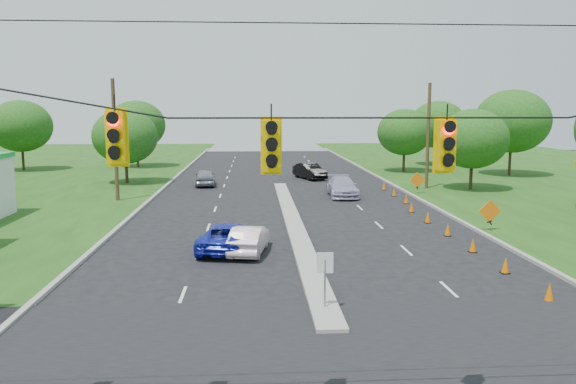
{
  "coord_description": "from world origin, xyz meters",
  "views": [
    {
      "loc": [
        -2.35,
        -12.03,
        6.76
      ],
      "look_at": [
        -0.69,
        14.83,
        2.8
      ],
      "focal_mm": 35.0,
      "sensor_mm": 36.0,
      "label": 1
    }
  ],
  "objects": [
    {
      "name": "tree_11",
      "position": [
        20.0,
        55.0,
        4.96
      ],
      "size": [
        6.72,
        6.72,
        7.84
      ],
      "color": "black",
      "rests_on": "ground"
    },
    {
      "name": "tree_5",
      "position": [
        -14.0,
        40.0,
        4.34
      ],
      "size": [
        5.88,
        5.88,
        6.86
      ],
      "color": "black",
      "rests_on": "ground"
    },
    {
      "name": "tree_10",
      "position": [
        24.0,
        44.0,
        5.58
      ],
      "size": [
        7.56,
        7.56,
        8.82
      ],
      "color": "black",
      "rests_on": "ground"
    },
    {
      "name": "cone_1",
      "position": [
        8.08,
        6.5,
        0.35
      ],
      "size": [
        0.32,
        0.32,
        0.7
      ],
      "primitive_type": "cone",
      "color": "#ED6200",
      "rests_on": "ground"
    },
    {
      "name": "white_sedan",
      "position": [
        -2.59,
        14.05,
        0.66
      ],
      "size": [
        2.06,
        4.21,
        1.33
      ],
      "primitive_type": "imported",
      "rotation": [
        0.0,
        0.0,
        2.97
      ],
      "color": "silver",
      "rests_on": "ground"
    },
    {
      "name": "blue_pickup",
      "position": [
        -3.63,
        14.63,
        0.68
      ],
      "size": [
        3.05,
        5.23,
        1.37
      ],
      "primitive_type": "imported",
      "rotation": [
        0.0,
        0.0,
        2.98
      ],
      "color": "#1B25B0",
      "rests_on": "ground"
    },
    {
      "name": "work_sign_2",
      "position": [
        10.8,
        32.0,
        1.09
      ],
      "size": [
        1.27,
        0.58,
        1.37
      ],
      "color": "black",
      "rests_on": "ground"
    },
    {
      "name": "signal_span",
      "position": [
        -0.05,
        -1.0,
        4.97
      ],
      "size": [
        25.6,
        0.32,
        9.0
      ],
      "color": "#422D1C",
      "rests_on": "ground"
    },
    {
      "name": "cone_6",
      "position": [
        8.08,
        24.0,
        0.35
      ],
      "size": [
        0.32,
        0.32,
        0.7
      ],
      "primitive_type": "cone",
      "color": "#ED6200",
      "rests_on": "ground"
    },
    {
      "name": "utility_pole_far_right",
      "position": [
        12.5,
        35.0,
        4.5
      ],
      "size": [
        0.28,
        0.28,
        9.0
      ],
      "primitive_type": "cylinder",
      "color": "#422D1C",
      "rests_on": "ground"
    },
    {
      "name": "cone_7",
      "position": [
        8.68,
        27.5,
        0.35
      ],
      "size": [
        0.32,
        0.32,
        0.7
      ],
      "primitive_type": "cone",
      "color": "#ED6200",
      "rests_on": "ground"
    },
    {
      "name": "dark_car_receding",
      "position": [
        3.16,
        42.62,
        0.78
      ],
      "size": [
        3.21,
        4.99,
        1.55
      ],
      "primitive_type": "imported",
      "rotation": [
        0.0,
        0.0,
        0.36
      ],
      "color": "black",
      "rests_on": "ground"
    },
    {
      "name": "work_sign_1",
      "position": [
        10.8,
        18.0,
        1.09
      ],
      "size": [
        1.27,
        0.58,
        1.37
      ],
      "color": "black",
      "rests_on": "ground"
    },
    {
      "name": "cone_5",
      "position": [
        8.08,
        20.5,
        0.35
      ],
      "size": [
        0.32,
        0.32,
        0.7
      ],
      "primitive_type": "cone",
      "color": "#ED6200",
      "rests_on": "ground"
    },
    {
      "name": "tree_12",
      "position": [
        14.0,
        48.0,
        4.34
      ],
      "size": [
        5.88,
        5.88,
        6.86
      ],
      "color": "black",
      "rests_on": "ground"
    },
    {
      "name": "median",
      "position": [
        0.0,
        21.0,
        0.0
      ],
      "size": [
        1.0,
        34.0,
        0.18
      ],
      "primitive_type": "cube",
      "color": "gray",
      "rests_on": "ground"
    },
    {
      "name": "silver_car_oncoming",
      "position": [
        -6.68,
        38.24,
        0.74
      ],
      "size": [
        2.03,
        4.47,
        1.49
      ],
      "primitive_type": "imported",
      "rotation": [
        0.0,
        0.0,
        3.2
      ],
      "color": "gray",
      "rests_on": "ground"
    },
    {
      "name": "tree_6",
      "position": [
        -16.0,
        55.0,
        4.96
      ],
      "size": [
        6.72,
        6.72,
        7.84
      ],
      "color": "black",
      "rests_on": "ground"
    },
    {
      "name": "cone_9",
      "position": [
        8.68,
        34.5,
        0.35
      ],
      "size": [
        0.32,
        0.32,
        0.7
      ],
      "primitive_type": "cone",
      "color": "#ED6200",
      "rests_on": "ground"
    },
    {
      "name": "utility_pole_far_left",
      "position": [
        -12.5,
        30.0,
        4.5
      ],
      "size": [
        0.28,
        0.28,
        9.0
      ],
      "primitive_type": "cylinder",
      "color": "#422D1C",
      "rests_on": "ground"
    },
    {
      "name": "tree_9",
      "position": [
        16.0,
        34.0,
        4.34
      ],
      "size": [
        5.88,
        5.88,
        6.86
      ],
      "color": "black",
      "rests_on": "ground"
    },
    {
      "name": "curb_right",
      "position": [
        10.1,
        30.0,
        0.0
      ],
      "size": [
        0.25,
        110.0,
        0.16
      ],
      "primitive_type": "cube",
      "color": "gray",
      "rests_on": "ground"
    },
    {
      "name": "cone_3",
      "position": [
        8.08,
        13.5,
        0.35
      ],
      "size": [
        0.32,
        0.32,
        0.7
      ],
      "primitive_type": "cone",
      "color": "#ED6200",
      "rests_on": "ground"
    },
    {
      "name": "cone_4",
      "position": [
        8.08,
        17.0,
        0.35
      ],
      "size": [
        0.32,
        0.32,
        0.7
      ],
      "primitive_type": "cone",
      "color": "#ED6200",
      "rests_on": "ground"
    },
    {
      "name": "curb_left",
      "position": [
        -10.1,
        30.0,
        0.0
      ],
      "size": [
        0.25,
        110.0,
        0.16
      ],
      "primitive_type": "cube",
      "color": "gray",
      "rests_on": "ground"
    },
    {
      "name": "cone_8",
      "position": [
        8.68,
        31.0,
        0.35
      ],
      "size": [
        0.32,
        0.32,
        0.7
      ],
      "primitive_type": "cone",
      "color": "#ED6200",
      "rests_on": "ground"
    },
    {
      "name": "cone_2",
      "position": [
        8.08,
        10.0,
        0.35
      ],
      "size": [
        0.32,
        0.32,
        0.7
      ],
      "primitive_type": "cone",
      "color": "#ED6200",
      "rests_on": "ground"
    },
    {
      "name": "tree_4",
      "position": [
        -28.0,
        52.0,
        4.96
      ],
      "size": [
        6.72,
        6.72,
        7.84
      ],
      "color": "black",
      "rests_on": "ground"
    },
    {
      "name": "median_sign",
      "position": [
        0.0,
        6.0,
        1.46
      ],
      "size": [
        0.55,
        0.06,
        2.05
      ],
      "color": "gray",
      "rests_on": "ground"
    },
    {
      "name": "silver_car_far",
      "position": [
        4.58,
        31.2,
        0.76
      ],
      "size": [
        2.28,
        5.31,
        1.53
      ],
      "primitive_type": "imported",
      "rotation": [
        0.0,
        0.0,
        -0.03
      ],
      "color": "#ABA3C4",
      "rests_on": "ground"
    }
  ]
}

